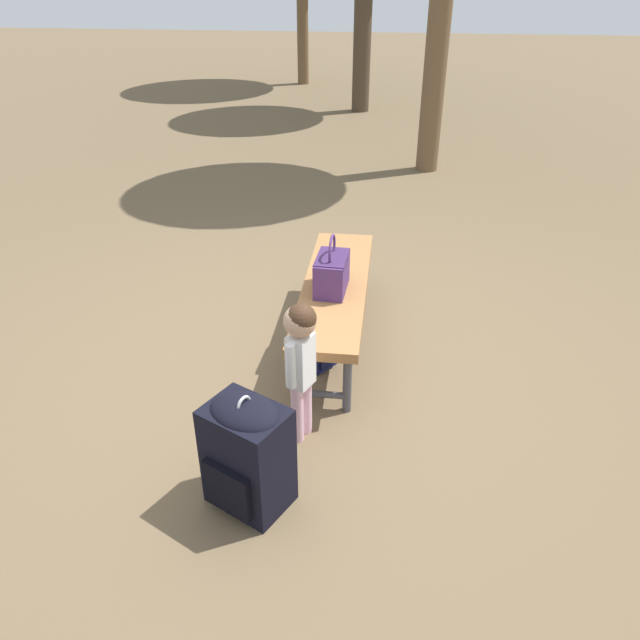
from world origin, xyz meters
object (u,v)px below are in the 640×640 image
(park_bench, at_px, (335,291))
(handbag, at_px, (332,272))
(backpack_large, at_px, (247,451))
(child_standing, at_px, (301,353))
(backpack_small, at_px, (319,345))

(park_bench, xyz_separation_m, handbag, (0.10, -0.01, 0.18))
(park_bench, xyz_separation_m, backpack_large, (1.42, -0.26, -0.09))
(park_bench, bearing_deg, backpack_large, -10.39)
(child_standing, bearing_deg, backpack_large, -20.36)
(park_bench, relative_size, backpack_large, 2.61)
(backpack_large, bearing_deg, backpack_small, 170.47)
(child_standing, distance_m, backpack_large, 0.56)
(park_bench, xyz_separation_m, backpack_small, (0.28, -0.07, -0.24))
(handbag, xyz_separation_m, child_standing, (0.84, -0.07, -0.04))
(handbag, distance_m, child_standing, 0.84)
(backpack_small, bearing_deg, handbag, 163.23)
(backpack_small, bearing_deg, child_standing, -1.11)
(handbag, xyz_separation_m, backpack_large, (1.32, -0.25, -0.27))
(handbag, bearing_deg, park_bench, 171.95)
(backpack_large, bearing_deg, park_bench, 169.61)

